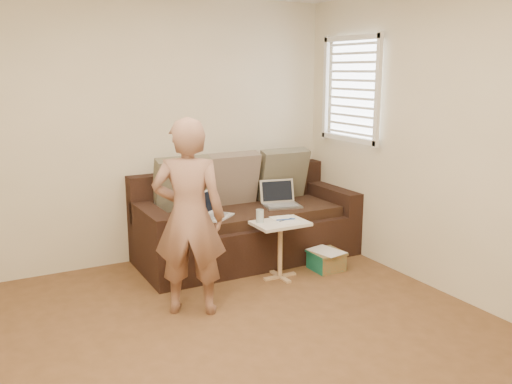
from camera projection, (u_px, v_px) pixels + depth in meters
floor at (250, 357)px, 3.69m from camera, size 4.50×4.50×0.00m
wall_back at (143, 132)px, 5.34m from camera, size 4.00×0.00×4.00m
wall_right at (473, 146)px, 4.33m from camera, size 0.00×4.50×4.50m
window_blinds at (352, 89)px, 5.51m from camera, size 0.12×0.88×1.08m
sofa at (247, 218)px, 5.54m from camera, size 2.20×0.95×0.85m
pillow_left at (182, 184)px, 5.39m from camera, size 0.55×0.29×0.57m
pillow_mid at (232, 179)px, 5.64m from camera, size 0.55×0.27×0.57m
pillow_right at (282, 174)px, 5.91m from camera, size 0.55×0.28×0.57m
laptop_silver at (282, 207)px, 5.62m from camera, size 0.41×0.34×0.24m
laptop_white at (216, 218)px, 5.20m from camera, size 0.42×0.40×0.25m
person at (189, 217)px, 4.23m from camera, size 0.68×0.61×1.56m
side_table at (280, 250)px, 5.05m from camera, size 0.49×0.34×0.54m
drinking_glass at (260, 216)px, 4.96m from camera, size 0.07×0.07×0.12m
scissors at (286, 220)px, 5.03m from camera, size 0.20×0.15×0.02m
paper_on_table at (285, 220)px, 5.05m from camera, size 0.25×0.33×0.00m
striped_box at (326, 260)px, 5.29m from camera, size 0.30×0.30×0.19m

